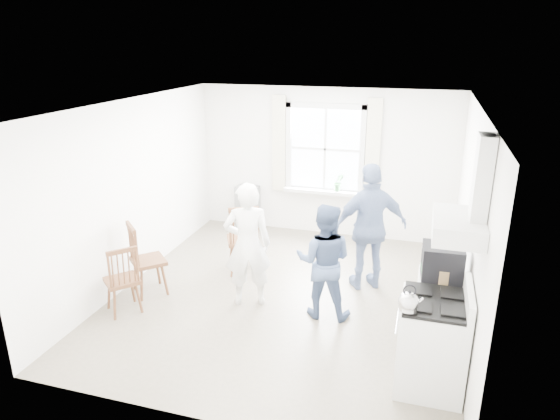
% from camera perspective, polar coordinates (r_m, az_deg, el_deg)
% --- Properties ---
extents(room_shell, '(4.62, 5.12, 2.64)m').
position_cam_1_polar(room_shell, '(6.46, 0.68, 0.40)').
color(room_shell, '#756B5A').
rests_on(room_shell, ground).
extents(window_assembly, '(1.88, 0.24, 1.70)m').
position_cam_1_polar(window_assembly, '(8.71, 5.12, 6.34)').
color(window_assembly, white).
rests_on(window_assembly, room_shell).
extents(range_hood, '(0.45, 0.76, 0.94)m').
position_cam_1_polar(range_hood, '(4.79, 20.51, 0.01)').
color(range_hood, silver).
rests_on(range_hood, room_shell).
extents(shelf_unit, '(0.40, 0.30, 0.80)m').
position_cam_1_polar(shelf_unit, '(9.26, -3.73, 0.32)').
color(shelf_unit, slate).
rests_on(shelf_unit, ground).
extents(gas_stove, '(0.68, 0.76, 1.12)m').
position_cam_1_polar(gas_stove, '(5.38, 16.98, -14.25)').
color(gas_stove, white).
rests_on(gas_stove, ground).
extents(kettle, '(0.20, 0.20, 0.28)m').
position_cam_1_polar(kettle, '(4.85, 14.49, -10.17)').
color(kettle, silver).
rests_on(kettle, gas_stove).
extents(low_cabinet, '(0.50, 0.55, 0.90)m').
position_cam_1_polar(low_cabinet, '(6.00, 17.67, -10.99)').
color(low_cabinet, silver).
rests_on(low_cabinet, ground).
extents(stereo_stack, '(0.44, 0.40, 0.38)m').
position_cam_1_polar(stereo_stack, '(5.65, 18.05, -5.71)').
color(stereo_stack, black).
rests_on(stereo_stack, low_cabinet).
extents(cardboard_box, '(0.29, 0.24, 0.16)m').
position_cam_1_polar(cardboard_box, '(5.62, 18.75, -7.13)').
color(cardboard_box, olive).
rests_on(cardboard_box, low_cabinet).
extents(windsor_chair_a, '(0.61, 0.61, 1.09)m').
position_cam_1_polar(windsor_chair_a, '(7.34, -4.17, -2.57)').
color(windsor_chair_a, '#4F2D19').
rests_on(windsor_chair_a, ground).
extents(windsor_chair_b, '(0.61, 0.61, 1.04)m').
position_cam_1_polar(windsor_chair_b, '(7.02, -15.80, -4.61)').
color(windsor_chair_b, '#4F2D19').
rests_on(windsor_chair_b, ground).
extents(windsor_chair_c, '(0.55, 0.55, 0.94)m').
position_cam_1_polar(windsor_chair_c, '(6.59, -17.51, -6.93)').
color(windsor_chair_c, '#4F2D19').
rests_on(windsor_chair_c, ground).
extents(person_left, '(0.79, 0.79, 1.67)m').
position_cam_1_polar(person_left, '(6.47, -3.71, -3.99)').
color(person_left, white).
rests_on(person_left, ground).
extents(person_mid, '(0.76, 0.76, 1.49)m').
position_cam_1_polar(person_mid, '(6.24, 5.05, -5.84)').
color(person_mid, '#41547A').
rests_on(person_mid, ground).
extents(person_right, '(1.42, 1.42, 1.80)m').
position_cam_1_polar(person_right, '(6.97, 10.27, -1.98)').
color(person_right, navy).
rests_on(person_right, ground).
extents(potted_plant, '(0.22, 0.22, 0.31)m').
position_cam_1_polar(potted_plant, '(8.69, 6.70, 3.15)').
color(potted_plant, '#2F6B34').
rests_on(potted_plant, window_assembly).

